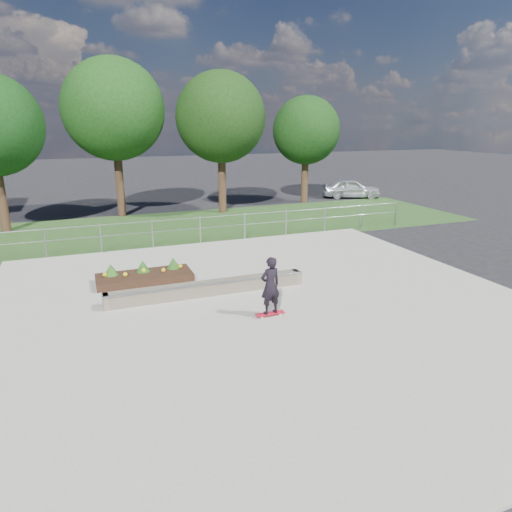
% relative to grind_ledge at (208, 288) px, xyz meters
% --- Properties ---
extents(ground, '(120.00, 120.00, 0.00)m').
position_rel_grind_ledge_xyz_m(ground, '(1.32, -1.51, -0.26)').
color(ground, black).
rests_on(ground, ground).
extents(grass_verge, '(30.00, 8.00, 0.02)m').
position_rel_grind_ledge_xyz_m(grass_verge, '(1.32, 9.49, -0.25)').
color(grass_verge, '#23431B').
rests_on(grass_verge, ground).
extents(concrete_slab, '(15.00, 15.00, 0.06)m').
position_rel_grind_ledge_xyz_m(concrete_slab, '(1.32, -1.51, -0.23)').
color(concrete_slab, '#9E9B8C').
rests_on(concrete_slab, ground).
extents(fence, '(20.06, 0.06, 1.20)m').
position_rel_grind_ledge_xyz_m(fence, '(1.32, 5.99, 0.51)').
color(fence, gray).
rests_on(fence, ground).
extents(tree_mid_left, '(5.25, 5.25, 8.25)m').
position_rel_grind_ledge_xyz_m(tree_mid_left, '(-1.18, 13.49, 5.34)').
color(tree_mid_left, '#311D13').
rests_on(tree_mid_left, ground).
extents(tree_mid_right, '(4.90, 4.90, 7.70)m').
position_rel_grind_ledge_xyz_m(tree_mid_right, '(4.32, 12.49, 4.97)').
color(tree_mid_right, '#342015').
rests_on(tree_mid_right, ground).
extents(tree_far_right, '(4.20, 4.20, 6.60)m').
position_rel_grind_ledge_xyz_m(tree_far_right, '(10.32, 13.99, 4.21)').
color(tree_far_right, '#372316').
rests_on(tree_far_right, ground).
extents(grind_ledge, '(6.00, 0.44, 0.43)m').
position_rel_grind_ledge_xyz_m(grind_ledge, '(0.00, 0.00, 0.00)').
color(grind_ledge, brown).
rests_on(grind_ledge, concrete_slab).
extents(planter_bed, '(3.00, 1.20, 0.61)m').
position_rel_grind_ledge_xyz_m(planter_bed, '(-1.59, 1.96, -0.02)').
color(planter_bed, black).
rests_on(planter_bed, concrete_slab).
extents(skateboarder, '(0.80, 0.45, 1.63)m').
position_rel_grind_ledge_xyz_m(skateboarder, '(1.11, -2.10, 0.64)').
color(skateboarder, white).
rests_on(skateboarder, concrete_slab).
extents(parked_car, '(4.17, 2.88, 1.32)m').
position_rel_grind_ledge_xyz_m(parked_car, '(14.07, 14.32, 0.39)').
color(parked_car, silver).
rests_on(parked_car, ground).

